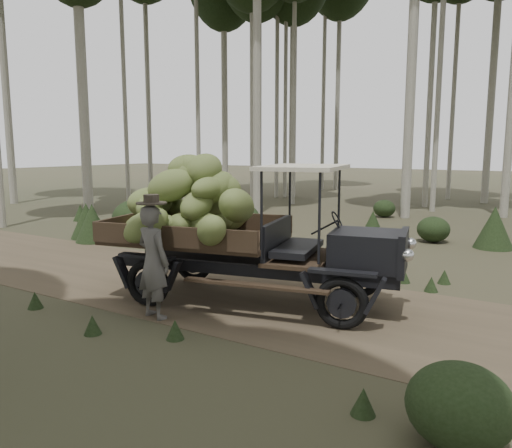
% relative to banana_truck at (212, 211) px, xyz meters
% --- Properties ---
extents(ground, '(120.00, 120.00, 0.00)m').
position_rel_banana_truck_xyz_m(ground, '(-0.37, 0.43, -1.65)').
color(ground, '#473D2B').
rests_on(ground, ground).
extents(dirt_track, '(70.00, 4.00, 0.01)m').
position_rel_banana_truck_xyz_m(dirt_track, '(-0.37, 0.43, -1.65)').
color(dirt_track, brown).
rests_on(dirt_track, ground).
extents(banana_truck, '(5.70, 3.29, 2.78)m').
position_rel_banana_truck_xyz_m(banana_truck, '(0.00, 0.00, 0.00)').
color(banana_truck, black).
rests_on(banana_truck, ground).
extents(farmer, '(0.76, 0.59, 2.06)m').
position_rel_banana_truck_xyz_m(farmer, '(-0.19, -1.38, -0.68)').
color(farmer, '#54514D').
rests_on(farmer, ground).
extents(undergrowth, '(23.44, 24.41, 1.37)m').
position_rel_banana_truck_xyz_m(undergrowth, '(-2.31, 1.43, -1.14)').
color(undergrowth, '#233319').
rests_on(undergrowth, ground).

